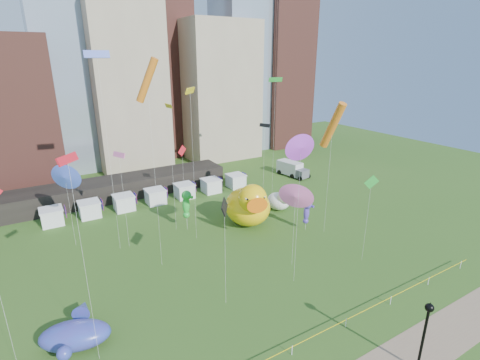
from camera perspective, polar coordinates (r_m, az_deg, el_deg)
ground at (r=32.15m, az=8.17°, el=-25.67°), size 160.00×160.00×0.00m
skyline at (r=80.24m, az=-19.41°, el=17.17°), size 101.00×23.00×68.00m
pavilion at (r=63.80m, az=-19.21°, el=-1.28°), size 38.00×6.00×3.20m
vendor_tents at (r=59.62m, az=-13.19°, el=-2.61°), size 33.24×2.80×2.40m
caution_tape at (r=31.67m, az=8.23°, el=-24.79°), size 50.00×0.06×0.90m
big_duck at (r=50.09m, az=1.38°, el=-3.94°), size 8.02×9.31×6.59m
small_duck at (r=55.79m, az=6.25°, el=-3.22°), size 3.51×4.54×3.40m
seahorse_green at (r=48.86m, az=-8.50°, el=-3.47°), size 1.73×1.93×5.67m
seahorse_purple at (r=49.42m, az=10.54°, el=-4.75°), size 1.43×1.61×4.28m
whale_inflatable at (r=34.63m, az=-24.52°, el=-21.14°), size 6.30×7.05×2.47m
lamppost at (r=31.36m, az=27.19°, el=-20.27°), size 0.63×0.63×6.07m
box_truck at (r=72.18m, az=8.19°, el=1.78°), size 3.56×6.92×2.81m
kite_0 at (r=25.63m, az=-25.54°, el=2.43°), size 1.47×1.53×16.56m
kite_1 at (r=43.57m, az=-18.56°, el=3.64°), size 1.08×1.89×12.16m
kite_2 at (r=31.56m, az=-2.48°, el=-4.30°), size 1.74×2.38×10.49m
kite_3 at (r=58.95m, az=5.63°, el=15.27°), size 2.23×0.89×19.41m
kite_4 at (r=42.75m, az=-7.88°, el=13.52°), size 1.88×1.87×19.16m
kite_5 at (r=42.12m, az=-21.66°, el=17.63°), size 2.57×0.58×23.11m
kite_6 at (r=36.87m, az=-14.45°, el=14.98°), size 2.44×2.18×22.50m
kite_8 at (r=52.89m, az=-9.13°, el=4.30°), size 1.54×0.64×10.45m
kite_9 at (r=38.90m, az=8.75°, el=-2.59°), size 1.62×2.47×9.69m
kite_10 at (r=58.88m, az=3.91°, el=8.48°), size 1.05×1.79×12.29m
kite_11 at (r=41.55m, az=20.03°, el=-0.69°), size 1.39×0.87×10.44m
kite_12 at (r=45.92m, az=-11.21°, el=11.00°), size 0.42×1.66×17.03m
kite_13 at (r=47.10m, az=-25.95°, el=0.40°), size 2.19×2.55×10.55m
kite_14 at (r=46.08m, az=14.45°, el=8.36°), size 1.19×3.56×17.50m
kite_15 at (r=34.02m, az=9.65°, el=5.03°), size 2.52×0.51×15.73m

